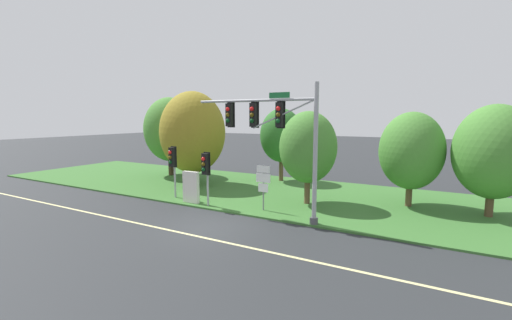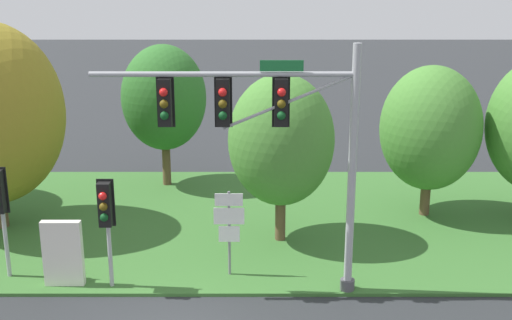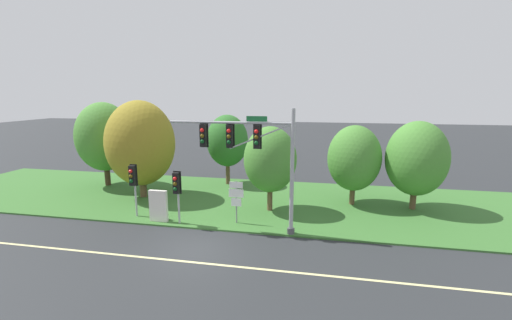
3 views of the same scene
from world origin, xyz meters
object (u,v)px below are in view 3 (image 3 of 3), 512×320
tree_tall_centre (354,158)px  tree_mid_verge (270,160)px  traffic_signal_mast (252,150)px  pedestrian_signal_further_along (133,179)px  tree_behind_signpost (227,141)px  tree_right_far (417,159)px  tree_nearest_road (104,137)px  info_kiosk (158,206)px  route_sign_post (236,196)px  pedestrian_signal_near_kerb (177,186)px  tree_left_of_mast (140,143)px

tree_tall_centre → tree_mid_verge: bearing=-156.4°
traffic_signal_mast → tree_tall_centre: size_ratio=1.28×
pedestrian_signal_further_along → tree_behind_signpost: size_ratio=0.57×
pedestrian_signal_further_along → tree_right_far: (17.19, 5.01, 0.96)m
tree_nearest_road → tree_behind_signpost: tree_nearest_road is taller
tree_tall_centre → info_kiosk: (-11.54, -5.62, -2.28)m
tree_behind_signpost → tree_right_far: tree_behind_signpost is taller
tree_mid_verge → tree_nearest_road: bearing=166.0°
traffic_signal_mast → tree_mid_verge: bearing=83.7°
tree_behind_signpost → tree_right_far: (13.77, -3.80, -0.29)m
tree_nearest_road → tree_mid_verge: size_ratio=1.25×
tree_nearest_road → tree_behind_signpost: bearing=13.8°
tree_behind_signpost → traffic_signal_mast: bearing=-66.5°
traffic_signal_mast → tree_behind_signpost: traffic_signal_mast is taller
pedestrian_signal_further_along → route_sign_post: (6.39, 0.26, -0.80)m
pedestrian_signal_near_kerb → tree_behind_signpost: (0.32, 9.43, 1.37)m
pedestrian_signal_near_kerb → tree_right_far: bearing=21.8°
pedestrian_signal_further_along → tree_right_far: tree_right_far is taller
pedestrian_signal_further_along → tree_nearest_road: tree_nearest_road is taller
traffic_signal_mast → route_sign_post: size_ratio=2.74×
pedestrian_signal_further_along → route_sign_post: bearing=2.3°
pedestrian_signal_further_along → info_kiosk: 2.34m
tree_nearest_road → info_kiosk: tree_nearest_road is taller
tree_left_of_mast → info_kiosk: (3.49, -4.42, -3.04)m
pedestrian_signal_near_kerb → tree_mid_verge: tree_mid_verge is taller
tree_left_of_mast → tree_behind_signpost: tree_left_of_mast is taller
tree_nearest_road → traffic_signal_mast: bearing=-27.2°
info_kiosk → tree_mid_verge: bearing=27.9°
tree_right_far → info_kiosk: bearing=-160.7°
tree_nearest_road → tree_left_of_mast: (4.59, -2.39, -0.06)m
pedestrian_signal_further_along → tree_tall_centre: 14.34m
tree_behind_signpost → tree_nearest_road: bearing=-166.2°
route_sign_post → info_kiosk: route_sign_post is taller
tree_mid_verge → info_kiosk: size_ratio=2.89×
info_kiosk → pedestrian_signal_further_along: bearing=167.9°
tree_mid_verge → pedestrian_signal_further_along: bearing=-160.0°
route_sign_post → pedestrian_signal_near_kerb: bearing=-165.0°
tree_right_far → info_kiosk: 16.51m
tree_tall_centre → traffic_signal_mast: bearing=-134.2°
route_sign_post → tree_behind_signpost: 9.28m
pedestrian_signal_further_along → tree_behind_signpost: 9.54m
route_sign_post → tree_left_of_mast: 9.24m
traffic_signal_mast → tree_right_far: 11.25m
tree_left_of_mast → info_kiosk: tree_left_of_mast is taller
tree_nearest_road → pedestrian_signal_further_along: bearing=-45.6°
tree_mid_verge → tree_tall_centre: size_ratio=1.01×
traffic_signal_mast → route_sign_post: bearing=141.0°
pedestrian_signal_near_kerb → tree_nearest_road: 11.88m
tree_behind_signpost → tree_mid_verge: 7.46m
tree_left_of_mast → tree_tall_centre: size_ratio=1.30×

